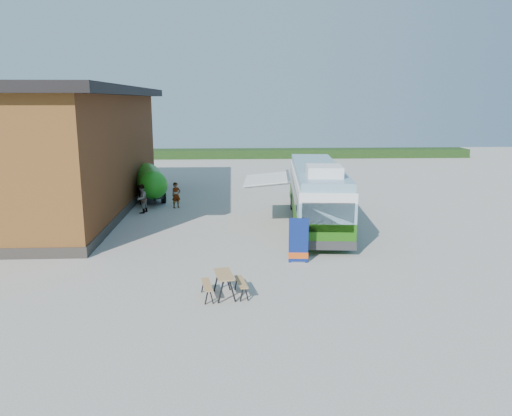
{
  "coord_description": "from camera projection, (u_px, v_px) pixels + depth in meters",
  "views": [
    {
      "loc": [
        -0.15,
        -21.03,
        6.74
      ],
      "look_at": [
        1.06,
        3.46,
        1.4
      ],
      "focal_mm": 35.0,
      "sensor_mm": 36.0,
      "label": 1
    }
  ],
  "objects": [
    {
      "name": "person_a",
      "position": [
        176.0,
        195.0,
        31.6
      ],
      "size": [
        0.71,
        0.65,
        1.63
      ],
      "primitive_type": "imported",
      "rotation": [
        0.0,
        0.0,
        0.59
      ],
      "color": "#999999",
      "rests_on": "ground"
    },
    {
      "name": "person_b",
      "position": [
        141.0,
        199.0,
        30.12
      ],
      "size": [
        0.9,
        1.02,
        1.75
      ],
      "primitive_type": "imported",
      "rotation": [
        0.0,
        0.0,
        -1.9
      ],
      "color": "#999999",
      "rests_on": "ground"
    },
    {
      "name": "bus",
      "position": [
        317.0,
        192.0,
        27.3
      ],
      "size": [
        3.6,
        12.31,
        3.73
      ],
      "rotation": [
        0.0,
        0.0,
        -0.09
      ],
      "color": "#2C7413",
      "rests_on": "ground"
    },
    {
      "name": "banner",
      "position": [
        298.0,
        245.0,
        20.9
      ],
      "size": [
        0.84,
        0.23,
        1.93
      ],
      "rotation": [
        0.0,
        0.0,
        -0.09
      ],
      "color": "navy",
      "rests_on": "ground"
    },
    {
      "name": "picnic_table",
      "position": [
        224.0,
        280.0,
        17.3
      ],
      "size": [
        1.67,
        1.54,
        0.84
      ],
      "rotation": [
        0.0,
        0.0,
        0.16
      ],
      "color": "tan",
      "rests_on": "ground"
    },
    {
      "name": "hedge",
      "position": [
        300.0,
        153.0,
        59.33
      ],
      "size": [
        40.0,
        3.0,
        1.0
      ],
      "primitive_type": "cube",
      "color": "#264419",
      "rests_on": "ground"
    },
    {
      "name": "awning",
      "position": [
        270.0,
        175.0,
        27.1
      ],
      "size": [
        2.77,
        4.1,
        0.5
      ],
      "rotation": [
        0.0,
        0.0,
        -0.09
      ],
      "color": "white",
      "rests_on": "ground"
    },
    {
      "name": "ground",
      "position": [
        236.0,
        256.0,
        21.97
      ],
      "size": [
        100.0,
        100.0,
        0.0
      ],
      "primitive_type": "plane",
      "color": "#BCB7AD",
      "rests_on": "ground"
    },
    {
      "name": "slurry_tanker",
      "position": [
        150.0,
        181.0,
        33.88
      ],
      "size": [
        2.87,
        6.09,
        2.3
      ],
      "rotation": [
        0.0,
        0.0,
        0.25
      ],
      "color": "#20921A",
      "rests_on": "ground"
    },
    {
      "name": "barn",
      "position": [
        62.0,
        152.0,
        30.46
      ],
      "size": [
        9.6,
        21.2,
        7.5
      ],
      "color": "brown",
      "rests_on": "ground"
    }
  ]
}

